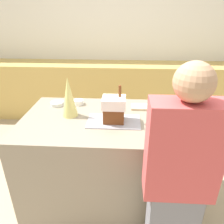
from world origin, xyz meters
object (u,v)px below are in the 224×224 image
(baking_tray, at_px, (114,121))
(person, at_px, (177,185))
(cookbook, at_px, (141,107))
(candy_bowl_front_corner, at_px, (167,117))
(candy_bowl_behind_tray, at_px, (79,102))
(candy_bowl_center_rear, at_px, (113,104))
(candy_bowl_far_right, at_px, (57,103))
(decorative_tree, at_px, (69,97))
(candy_bowl_near_tray_left, at_px, (187,116))
(mug, at_px, (172,124))
(gingerbread_house, at_px, (114,109))

(baking_tray, height_order, person, person)
(baking_tray, height_order, cookbook, cookbook)
(candy_bowl_front_corner, relative_size, person, 0.09)
(candy_bowl_behind_tray, bearing_deg, candy_bowl_center_rear, -6.15)
(candy_bowl_far_right, distance_m, cookbook, 0.82)
(decorative_tree, height_order, candy_bowl_near_tray_left, decorative_tree)
(candy_bowl_far_right, xyz_separation_m, person, (0.99, -0.90, -0.13))
(candy_bowl_near_tray_left, bearing_deg, mug, -131.06)
(candy_bowl_behind_tray, relative_size, cookbook, 0.51)
(candy_bowl_behind_tray, xyz_separation_m, candy_bowl_near_tray_left, (0.99, -0.25, -0.00))
(candy_bowl_behind_tray, relative_size, mug, 0.99)
(person, bearing_deg, candy_bowl_center_rear, 115.69)
(candy_bowl_near_tray_left, relative_size, cookbook, 0.55)
(baking_tray, relative_size, candy_bowl_front_corner, 3.31)
(candy_bowl_behind_tray, bearing_deg, mug, -28.47)
(cookbook, bearing_deg, candy_bowl_near_tray_left, -28.04)
(baking_tray, bearing_deg, decorative_tree, 166.42)
(decorative_tree, bearing_deg, gingerbread_house, -13.53)
(candy_bowl_near_tray_left, relative_size, candy_bowl_far_right, 0.83)
(baking_tray, height_order, candy_bowl_behind_tray, candy_bowl_behind_tray)
(candy_bowl_behind_tray, bearing_deg, candy_bowl_far_right, -169.69)
(gingerbread_house, bearing_deg, candy_bowl_front_corner, 7.27)
(decorative_tree, xyz_separation_m, candy_bowl_near_tray_left, (1.01, -0.00, -0.15))
(candy_bowl_behind_tray, height_order, candy_bowl_far_right, candy_bowl_behind_tray)
(baking_tray, relative_size, gingerbread_house, 1.46)
(candy_bowl_near_tray_left, xyz_separation_m, candy_bowl_front_corner, (-0.18, -0.04, 0.00))
(candy_bowl_behind_tray, distance_m, candy_bowl_front_corner, 0.86)
(candy_bowl_behind_tray, distance_m, person, 1.23)
(decorative_tree, distance_m, candy_bowl_center_rear, 0.45)
(candy_bowl_behind_tray, xyz_separation_m, cookbook, (0.61, -0.05, -0.01))
(candy_bowl_far_right, height_order, candy_bowl_front_corner, candy_bowl_front_corner)
(decorative_tree, distance_m, candy_bowl_behind_tray, 0.29)
(candy_bowl_front_corner, distance_m, person, 0.66)
(candy_bowl_front_corner, bearing_deg, person, -92.84)
(candy_bowl_center_rear, height_order, candy_bowl_near_tray_left, candy_bowl_center_rear)
(mug, bearing_deg, baking_tray, 167.74)
(decorative_tree, bearing_deg, candy_bowl_center_rear, 30.13)
(candy_bowl_behind_tray, bearing_deg, candy_bowl_front_corner, -19.62)
(gingerbread_house, height_order, mug, gingerbread_house)
(gingerbread_house, height_order, candy_bowl_far_right, gingerbread_house)
(candy_bowl_center_rear, relative_size, mug, 1.24)
(baking_tray, xyz_separation_m, candy_bowl_behind_tray, (-0.37, 0.35, 0.02))
(baking_tray, height_order, gingerbread_house, gingerbread_house)
(cookbook, bearing_deg, decorative_tree, -162.52)
(candy_bowl_center_rear, height_order, person, person)
(gingerbread_house, relative_size, candy_bowl_center_rear, 2.47)
(baking_tray, height_order, decorative_tree, decorative_tree)
(baking_tray, height_order, candy_bowl_far_right, candy_bowl_far_right)
(candy_bowl_center_rear, distance_m, person, 1.01)
(mug, bearing_deg, candy_bowl_front_corner, 93.49)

